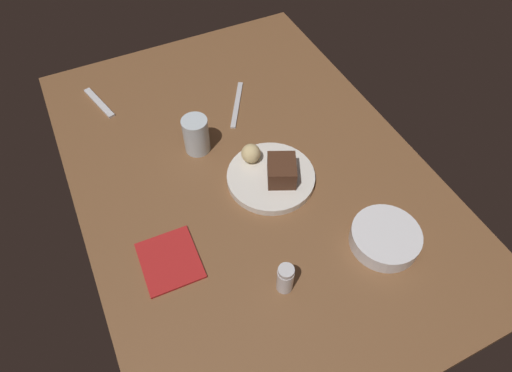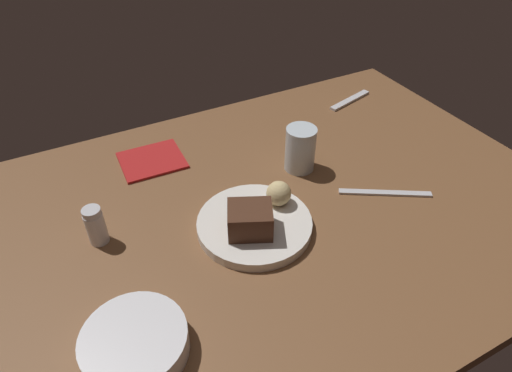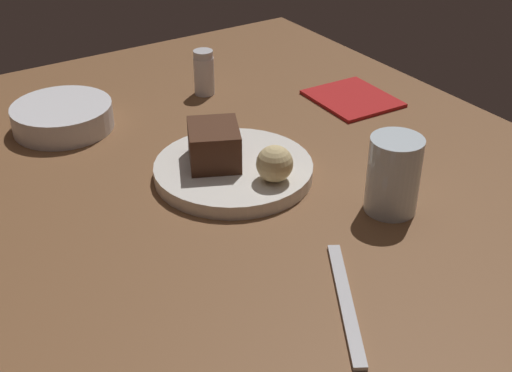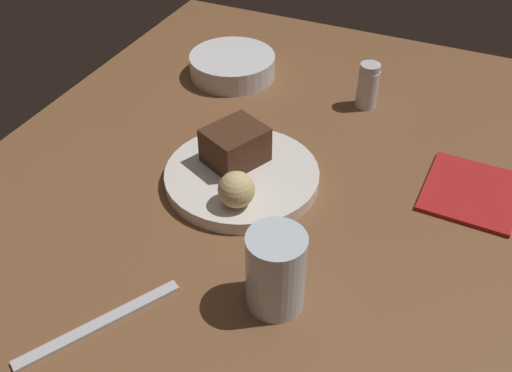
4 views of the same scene
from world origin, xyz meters
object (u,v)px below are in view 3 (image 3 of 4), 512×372
at_px(water_glass, 394,175).
at_px(side_bowl, 63,117).
at_px(butter_knife, 346,301).
at_px(bread_roll, 275,164).
at_px(salt_shaker, 204,73).
at_px(chocolate_cake_slice, 214,145).
at_px(folded_napkin, 352,99).
at_px(dessert_plate, 233,170).

distance_m(water_glass, side_bowl, 0.52).
bearing_deg(water_glass, butter_knife, 124.14).
height_order(bread_roll, salt_shaker, salt_shaker).
height_order(chocolate_cake_slice, salt_shaker, salt_shaker).
relative_size(side_bowl, folded_napkin, 1.11).
xyz_separation_m(chocolate_cake_slice, folded_napkin, (0.09, -0.32, -0.04)).
bearing_deg(dessert_plate, side_bowl, 28.41).
height_order(bread_roll, butter_knife, bread_roll).
distance_m(dessert_plate, bread_roll, 0.08).
height_order(bread_roll, side_bowl, bread_roll).
relative_size(bread_roll, salt_shaker, 0.63).
height_order(salt_shaker, butter_knife, salt_shaker).
height_order(salt_shaker, folded_napkin, salt_shaker).
relative_size(chocolate_cake_slice, water_glass, 0.80).
relative_size(bread_roll, side_bowl, 0.32).
relative_size(water_glass, side_bowl, 0.65).
relative_size(bread_roll, folded_napkin, 0.35).
bearing_deg(water_glass, salt_shaker, 2.69).
xyz_separation_m(salt_shaker, side_bowl, (0.00, 0.25, -0.02)).
bearing_deg(side_bowl, water_glass, -148.83).
relative_size(dessert_plate, water_glass, 2.17).
bearing_deg(butter_knife, bread_roll, 15.66).
xyz_separation_m(water_glass, folded_napkin, (0.28, -0.17, -0.05)).
bearing_deg(salt_shaker, folded_napkin, -129.31).
distance_m(chocolate_cake_slice, salt_shaker, 0.28).
xyz_separation_m(dessert_plate, butter_knife, (-0.29, 0.04, -0.01)).
relative_size(chocolate_cake_slice, bread_roll, 1.64).
relative_size(dessert_plate, butter_knife, 1.14).
distance_m(side_bowl, butter_knife, 0.57).
distance_m(chocolate_cake_slice, butter_knife, 0.31).
bearing_deg(butter_knife, side_bowl, 41.89).
relative_size(salt_shaker, side_bowl, 0.50).
xyz_separation_m(salt_shaker, butter_knife, (-0.55, 0.14, -0.04)).
bearing_deg(folded_napkin, bread_roll, 121.86).
relative_size(side_bowl, butter_knife, 0.81).
bearing_deg(butter_knife, water_glass, -25.04).
xyz_separation_m(water_glass, side_bowl, (0.45, 0.27, -0.03)).
distance_m(salt_shaker, water_glass, 0.44).
distance_m(water_glass, folded_napkin, 0.34).
xyz_separation_m(dessert_plate, folded_napkin, (0.11, -0.30, -0.01)).
height_order(dessert_plate, bread_roll, bread_roll).
bearing_deg(side_bowl, salt_shaker, -90.45).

